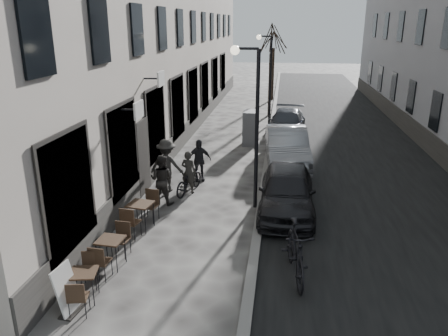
% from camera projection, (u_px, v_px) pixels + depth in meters
% --- Properties ---
extents(ground, '(120.00, 120.00, 0.00)m').
position_uv_depth(ground, '(235.00, 327.00, 8.62)').
color(ground, '#34312F').
rests_on(ground, ground).
extents(road, '(7.30, 60.00, 0.00)m').
position_uv_depth(road, '(340.00, 136.00, 23.17)').
color(road, black).
rests_on(road, ground).
extents(kerb, '(0.25, 60.00, 0.12)m').
position_uv_depth(kerb, '(271.00, 133.00, 23.62)').
color(kerb, slate).
rests_on(kerb, ground).
extents(streetlamp_near, '(0.90, 0.28, 5.09)m').
position_uv_depth(streetlamp_near, '(252.00, 111.00, 13.28)').
color(streetlamp_near, black).
rests_on(streetlamp_near, ground).
extents(streetlamp_far, '(0.90, 0.28, 5.09)m').
position_uv_depth(streetlamp_far, '(268.00, 70.00, 24.56)').
color(streetlamp_far, black).
rests_on(streetlamp_far, ground).
extents(tree_near, '(2.40, 2.40, 5.70)m').
position_uv_depth(tree_near, '(271.00, 40.00, 26.89)').
color(tree_near, black).
rests_on(tree_near, ground).
extents(tree_far, '(2.40, 2.40, 5.70)m').
position_uv_depth(tree_far, '(274.00, 37.00, 32.53)').
color(tree_far, black).
rests_on(tree_far, ground).
extents(bistro_set_a, '(0.66, 1.42, 0.81)m').
position_uv_depth(bistro_set_a, '(84.00, 283.00, 9.36)').
color(bistro_set_a, '#2F2015').
rests_on(bistro_set_a, ground).
extents(bistro_set_b, '(0.65, 1.51, 0.88)m').
position_uv_depth(bistro_set_b, '(111.00, 250.00, 10.65)').
color(bistro_set_b, '#2F2015').
rests_on(bistro_set_b, ground).
extents(bistro_set_c, '(0.75, 1.65, 0.95)m').
position_uv_depth(bistro_set_c, '(141.00, 213.00, 12.59)').
color(bistro_set_c, '#2F2015').
rests_on(bistro_set_c, ground).
extents(sign_board, '(0.43, 0.64, 1.05)m').
position_uv_depth(sign_board, '(68.00, 294.00, 8.96)').
color(sign_board, black).
rests_on(sign_board, ground).
extents(utility_cabinet, '(0.61, 1.11, 1.67)m').
position_uv_depth(utility_cabinet, '(250.00, 128.00, 21.30)').
color(utility_cabinet, '#5C5C5E').
rests_on(utility_cabinet, ground).
extents(bicycle, '(1.08, 1.88, 0.93)m').
position_uv_depth(bicycle, '(189.00, 180.00, 15.32)').
color(bicycle, black).
rests_on(bicycle, ground).
extents(cyclist_rider, '(0.63, 0.50, 1.53)m').
position_uv_depth(cyclist_rider, '(189.00, 172.00, 15.22)').
color(cyclist_rider, '#272522').
rests_on(cyclist_rider, ground).
extents(pedestrian_near, '(0.91, 0.77, 1.66)m').
position_uv_depth(pedestrian_near, '(162.00, 180.00, 14.29)').
color(pedestrian_near, black).
rests_on(pedestrian_near, ground).
extents(pedestrian_mid, '(1.26, 0.79, 1.88)m').
position_uv_depth(pedestrian_mid, '(167.00, 165.00, 15.35)').
color(pedestrian_mid, '#2B2926').
rests_on(pedestrian_mid, ground).
extents(pedestrian_far, '(1.02, 0.72, 1.61)m').
position_uv_depth(pedestrian_far, '(199.00, 160.00, 16.39)').
color(pedestrian_far, black).
rests_on(pedestrian_far, ground).
extents(car_near, '(1.75, 4.26, 1.45)m').
position_uv_depth(car_near, '(287.00, 191.00, 13.65)').
color(car_near, black).
rests_on(car_near, ground).
extents(car_mid, '(2.00, 4.81, 1.55)m').
position_uv_depth(car_mid, '(287.00, 147.00, 18.30)').
color(car_mid, gray).
rests_on(car_mid, ground).
extents(car_far, '(2.23, 4.68, 1.32)m').
position_uv_depth(car_far, '(286.00, 123.00, 23.14)').
color(car_far, '#31343A').
rests_on(car_far, ground).
extents(moped, '(0.92, 2.27, 1.33)m').
position_uv_depth(moped, '(296.00, 252.00, 10.14)').
color(moped, black).
rests_on(moped, ground).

